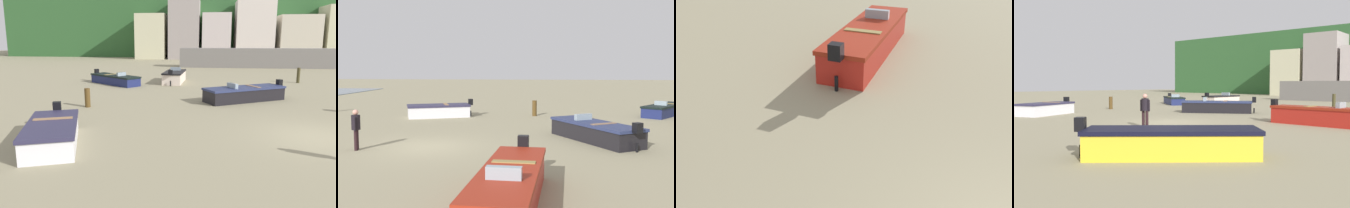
# 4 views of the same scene
# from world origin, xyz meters

# --- Properties ---
(boat_red_5) EXTENTS (5.51, 1.74, 1.24)m
(boat_red_5) POSITION_xyz_m (6.72, 3.99, 0.48)
(boat_red_5) COLOR #B32219
(boat_red_5) RESTS_ON ground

